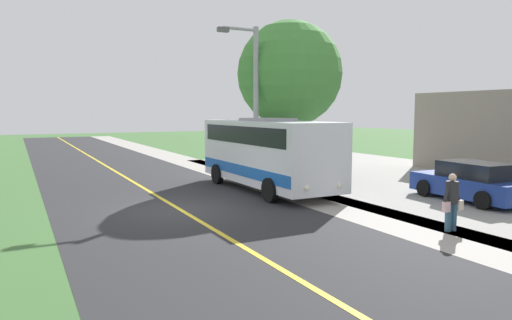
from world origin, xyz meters
name	(u,v)px	position (x,y,z in m)	size (l,w,h in m)	color
ground_plane	(179,209)	(0.00, 0.00, 0.00)	(120.00, 120.00, 0.00)	#3D6633
road_surface	(179,209)	(0.00, 0.00, 0.00)	(8.00, 100.00, 0.01)	#28282B
sidewalk	(308,196)	(-5.20, 0.00, 0.00)	(2.40, 100.00, 0.01)	#9E9991
parking_lot_surface	(499,193)	(-12.40, 3.00, 0.00)	(14.00, 36.00, 0.01)	gray
road_centre_line	(179,209)	(0.00, 0.00, 0.01)	(0.16, 100.00, 0.00)	gold
shuttle_bus_front	(267,151)	(-4.54, -2.11, 1.66)	(2.74, 8.09, 3.01)	white
pedestrian_with_bags	(452,201)	(-5.74, 6.20, 0.85)	(0.72, 0.34, 1.60)	#335972
street_light_pole	(253,97)	(-4.86, -4.02, 3.93)	(1.97, 0.24, 7.06)	#9E9EA3
parked_car_near	(472,182)	(-10.04, 3.51, 0.69)	(2.26, 4.52, 1.45)	navy
tree_curbside	(290,74)	(-7.40, -5.03, 5.13)	(5.19, 5.19, 7.74)	#4C3826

